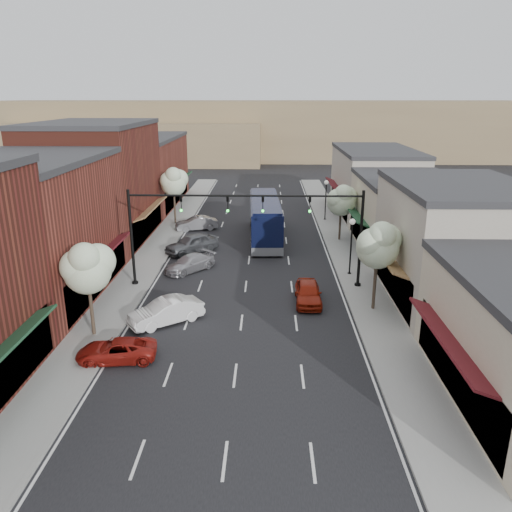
# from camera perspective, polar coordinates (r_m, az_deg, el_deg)

# --- Properties ---
(ground) EXTENTS (160.00, 160.00, 0.00)m
(ground) POSITION_cam_1_polar(r_m,az_deg,el_deg) (28.64, -1.88, -9.32)
(ground) COLOR black
(ground) RESTS_ON ground
(sidewalk_left) EXTENTS (2.80, 73.00, 0.15)m
(sidewalk_left) POSITION_cam_1_polar(r_m,az_deg,el_deg) (46.89, -10.91, 1.43)
(sidewalk_left) COLOR gray
(sidewalk_left) RESTS_ON ground
(sidewalk_right) EXTENTS (2.80, 73.00, 0.15)m
(sidewalk_right) POSITION_cam_1_polar(r_m,az_deg,el_deg) (46.33, 9.85, 1.29)
(sidewalk_right) COLOR gray
(sidewalk_right) RESTS_ON ground
(curb_left) EXTENTS (0.25, 73.00, 0.17)m
(curb_left) POSITION_cam_1_polar(r_m,az_deg,el_deg) (46.61, -9.23, 1.42)
(curb_left) COLOR gray
(curb_left) RESTS_ON ground
(curb_right) EXTENTS (0.25, 73.00, 0.17)m
(curb_right) POSITION_cam_1_polar(r_m,az_deg,el_deg) (46.14, 8.13, 1.31)
(curb_right) COLOR gray
(curb_right) RESTS_ON ground
(bldg_left_midnear) EXTENTS (10.14, 14.10, 9.40)m
(bldg_left_midnear) POSITION_cam_1_polar(r_m,az_deg,el_deg) (36.17, -24.54, 2.76)
(bldg_left_midnear) COLOR maroon
(bldg_left_midnear) RESTS_ON ground
(bldg_left_midfar) EXTENTS (10.14, 14.10, 10.90)m
(bldg_left_midfar) POSITION_cam_1_polar(r_m,az_deg,el_deg) (48.71, -17.71, 7.96)
(bldg_left_midfar) COLOR maroon
(bldg_left_midfar) RESTS_ON ground
(bldg_left_far) EXTENTS (10.14, 18.10, 8.40)m
(bldg_left_far) POSITION_cam_1_polar(r_m,az_deg,el_deg) (64.05, -13.05, 9.40)
(bldg_left_far) COLOR maroon
(bldg_left_far) RESTS_ON ground
(bldg_right_midnear) EXTENTS (9.14, 12.10, 7.90)m
(bldg_right_midnear) POSITION_cam_1_polar(r_m,az_deg,el_deg) (34.93, 21.73, 1.34)
(bldg_right_midnear) COLOR #A79E8F
(bldg_right_midnear) RESTS_ON ground
(bldg_right_midfar) EXTENTS (9.14, 12.10, 6.40)m
(bldg_right_midfar) POSITION_cam_1_polar(r_m,az_deg,el_deg) (46.18, 16.68, 4.71)
(bldg_right_midfar) COLOR #C4B69B
(bldg_right_midfar) RESTS_ON ground
(bldg_right_far) EXTENTS (9.14, 16.10, 7.40)m
(bldg_right_far) POSITION_cam_1_polar(r_m,az_deg,el_deg) (59.46, 13.33, 8.27)
(bldg_right_far) COLOR #A79E8F
(bldg_right_far) RESTS_ON ground
(hill_far) EXTENTS (120.00, 30.00, 12.00)m
(hill_far) POSITION_cam_1_polar(r_m,az_deg,el_deg) (115.66, 0.65, 14.35)
(hill_far) COLOR #7A6647
(hill_far) RESTS_ON ground
(hill_near) EXTENTS (50.00, 20.00, 8.00)m
(hill_near) POSITION_cam_1_polar(r_m,az_deg,el_deg) (107.18, -13.27, 12.54)
(hill_near) COLOR #7A6647
(hill_near) RESTS_ON ground
(signal_mast_right) EXTENTS (8.22, 0.46, 7.00)m
(signal_mast_right) POSITION_cam_1_polar(r_m,az_deg,el_deg) (34.73, 8.10, 3.58)
(signal_mast_right) COLOR black
(signal_mast_right) RESTS_ON ground
(signal_mast_left) EXTENTS (8.22, 0.46, 7.00)m
(signal_mast_left) POSITION_cam_1_polar(r_m,az_deg,el_deg) (35.23, -10.41, 3.67)
(signal_mast_left) COLOR black
(signal_mast_left) RESTS_ON ground
(tree_right_near) EXTENTS (2.85, 2.65, 5.95)m
(tree_right_near) POSITION_cam_1_polar(r_m,az_deg,el_deg) (31.37, 13.86, 1.36)
(tree_right_near) COLOR #47382B
(tree_right_near) RESTS_ON ground
(tree_right_far) EXTENTS (2.85, 2.65, 5.43)m
(tree_right_far) POSITION_cam_1_polar(r_m,az_deg,el_deg) (46.78, 9.79, 6.40)
(tree_right_far) COLOR #47382B
(tree_right_far) RESTS_ON ground
(tree_left_near) EXTENTS (2.85, 2.65, 5.69)m
(tree_left_near) POSITION_cam_1_polar(r_m,az_deg,el_deg) (28.61, -18.72, -1.15)
(tree_left_near) COLOR #47382B
(tree_left_near) RESTS_ON ground
(tree_left_far) EXTENTS (2.85, 2.65, 6.13)m
(tree_left_far) POSITION_cam_1_polar(r_m,az_deg,el_deg) (52.99, -9.38, 8.42)
(tree_left_far) COLOR #47382B
(tree_left_far) RESTS_ON ground
(lamp_post_near) EXTENTS (0.44, 0.44, 4.44)m
(lamp_post_near) POSITION_cam_1_polar(r_m,az_deg,el_deg) (37.84, 10.86, 2.09)
(lamp_post_near) COLOR black
(lamp_post_near) RESTS_ON ground
(lamp_post_far) EXTENTS (0.44, 0.44, 4.44)m
(lamp_post_far) POSITION_cam_1_polar(r_m,az_deg,el_deg) (54.74, 8.00, 7.08)
(lamp_post_far) COLOR black
(lamp_post_far) RESTS_ON ground
(coach_bus) EXTENTS (3.24, 12.59, 3.82)m
(coach_bus) POSITION_cam_1_polar(r_m,az_deg,el_deg) (47.45, 1.03, 4.33)
(coach_bus) COLOR black
(coach_bus) RESTS_ON ground
(red_hatchback) EXTENTS (1.74, 4.19, 1.42)m
(red_hatchback) POSITION_cam_1_polar(r_m,az_deg,el_deg) (33.10, 5.97, -4.19)
(red_hatchback) COLOR maroon
(red_hatchback) RESTS_ON ground
(parked_car_a) EXTENTS (4.28, 2.38, 1.13)m
(parked_car_a) POSITION_cam_1_polar(r_m,az_deg,el_deg) (27.11, -15.65, -10.35)
(parked_car_a) COLOR maroon
(parked_car_a) RESTS_ON ground
(parked_car_b) EXTENTS (4.58, 3.93, 1.49)m
(parked_car_b) POSITION_cam_1_polar(r_m,az_deg,el_deg) (30.54, -10.26, -6.27)
(parked_car_b) COLOR silver
(parked_car_b) RESTS_ON ground
(parked_car_c) EXTENTS (4.19, 4.40, 1.26)m
(parked_car_c) POSITION_cam_1_polar(r_m,az_deg,el_deg) (39.18, -7.58, -0.83)
(parked_car_c) COLOR #9E9EA3
(parked_car_c) RESTS_ON ground
(parked_car_d) EXTENTS (4.90, 4.60, 1.64)m
(parked_car_d) POSITION_cam_1_polar(r_m,az_deg,el_deg) (43.74, -7.34, 1.43)
(parked_car_d) COLOR #515358
(parked_car_d) RESTS_ON ground
(parked_car_e) EXTENTS (4.47, 2.69, 1.39)m
(parked_car_e) POSITION_cam_1_polar(r_m,az_deg,el_deg) (51.15, -6.81, 3.72)
(parked_car_e) COLOR #97979C
(parked_car_e) RESTS_ON ground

